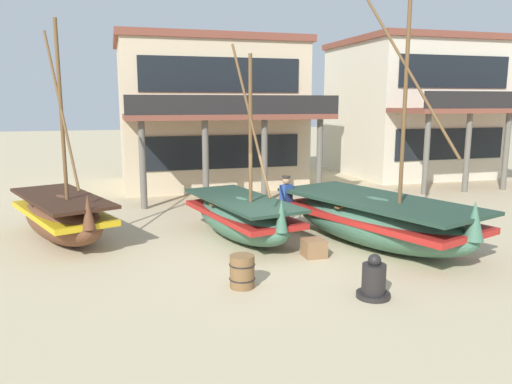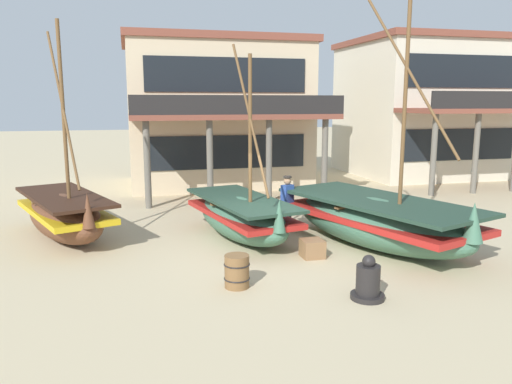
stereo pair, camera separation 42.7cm
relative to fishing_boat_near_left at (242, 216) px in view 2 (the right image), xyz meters
The scene contains 10 objects.
ground_plane 1.52m from the fishing_boat_near_left, 76.34° to the right, with size 120.00×120.00×0.00m, color tan.
fishing_boat_near_left is the anchor object (origin of this frame).
fishing_boat_centre_large 3.75m from the fishing_boat_near_left, 25.84° to the right, with size 4.12×6.27×7.39m.
fishing_boat_far_right 5.03m from the fishing_boat_near_left, 165.20° to the left, with size 3.19×4.83×5.96m.
fisherman_by_hull 1.58m from the fishing_boat_near_left, 17.28° to the left, with size 0.42×0.37×1.68m.
capstan_winch 5.14m from the fishing_boat_near_left, 73.80° to the right, with size 0.68×0.68×0.90m.
wooden_barrel 3.79m from the fishing_boat_near_left, 104.45° to the right, with size 0.56×0.56×0.70m.
cargo_crate 2.53m from the fishing_boat_near_left, 57.82° to the right, with size 0.54×0.54×0.45m, color olive.
harbor_building_main 10.35m from the fishing_boat_near_left, 84.01° to the left, with size 8.35×8.43×6.68m.
harbor_building_annex 16.28m from the fishing_boat_near_left, 40.63° to the left, with size 7.35×10.03×7.05m.
Camera 2 is at (-3.37, -12.11, 3.86)m, focal length 35.01 mm.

